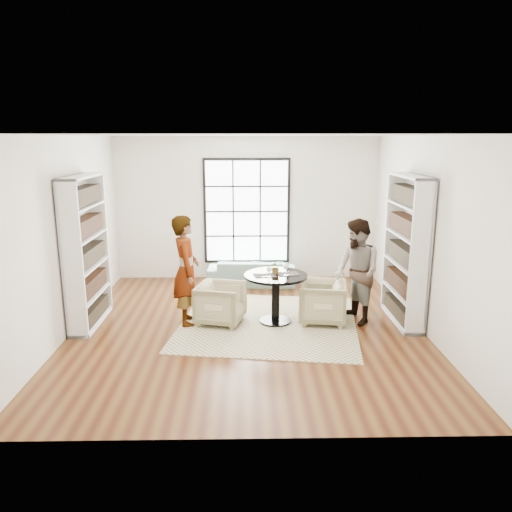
{
  "coord_description": "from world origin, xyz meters",
  "views": [
    {
      "loc": [
        -0.01,
        -7.48,
        2.97
      ],
      "look_at": [
        0.14,
        0.4,
        1.09
      ],
      "focal_mm": 35.0,
      "sensor_mm": 36.0,
      "label": 1
    }
  ],
  "objects_px": {
    "person_left": "(186,270)",
    "person_right": "(357,272)",
    "armchair_left": "(221,303)",
    "wine_glass_right": "(286,267)",
    "wine_glass_left": "(269,270)",
    "armchair_right": "(322,302)",
    "sofa": "(252,272)",
    "flower_centerpiece": "(276,267)",
    "pedestal_table": "(276,288)"
  },
  "relations": [
    {
      "from": "armchair_left",
      "to": "flower_centerpiece",
      "type": "bearing_deg",
      "value": -73.12
    },
    {
      "from": "armchair_left",
      "to": "armchair_right",
      "type": "relative_size",
      "value": 0.97
    },
    {
      "from": "person_left",
      "to": "person_right",
      "type": "bearing_deg",
      "value": -98.74
    },
    {
      "from": "pedestal_table",
      "to": "wine_glass_right",
      "type": "distance_m",
      "value": 0.42
    },
    {
      "from": "pedestal_table",
      "to": "person_left",
      "type": "xyz_separation_m",
      "value": [
        -1.44,
        -0.01,
        0.3
      ]
    },
    {
      "from": "person_left",
      "to": "flower_centerpiece",
      "type": "distance_m",
      "value": 1.44
    },
    {
      "from": "wine_glass_right",
      "to": "flower_centerpiece",
      "type": "bearing_deg",
      "value": 143.86
    },
    {
      "from": "armchair_left",
      "to": "wine_glass_right",
      "type": "distance_m",
      "value": 1.23
    },
    {
      "from": "person_left",
      "to": "person_right",
      "type": "height_order",
      "value": "person_left"
    },
    {
      "from": "person_right",
      "to": "flower_centerpiece",
      "type": "distance_m",
      "value": 1.31
    },
    {
      "from": "armchair_right",
      "to": "person_right",
      "type": "relative_size",
      "value": 0.44
    },
    {
      "from": "pedestal_table",
      "to": "sofa",
      "type": "xyz_separation_m",
      "value": [
        -0.36,
        2.19,
        -0.33
      ]
    },
    {
      "from": "armchair_right",
      "to": "person_right",
      "type": "distance_m",
      "value": 0.75
    },
    {
      "from": "sofa",
      "to": "wine_glass_right",
      "type": "xyz_separation_m",
      "value": [
        0.52,
        -2.27,
        0.71
      ]
    },
    {
      "from": "person_right",
      "to": "wine_glass_right",
      "type": "distance_m",
      "value": 1.16
    },
    {
      "from": "person_left",
      "to": "wine_glass_right",
      "type": "relative_size",
      "value": 8.42
    },
    {
      "from": "armchair_left",
      "to": "person_right",
      "type": "xyz_separation_m",
      "value": [
        2.2,
        0.01,
        0.52
      ]
    },
    {
      "from": "armchair_right",
      "to": "wine_glass_right",
      "type": "distance_m",
      "value": 0.87
    },
    {
      "from": "armchair_left",
      "to": "flower_centerpiece",
      "type": "relative_size",
      "value": 3.36
    },
    {
      "from": "pedestal_table",
      "to": "wine_glass_left",
      "type": "distance_m",
      "value": 0.41
    },
    {
      "from": "person_left",
      "to": "wine_glass_right",
      "type": "xyz_separation_m",
      "value": [
        1.6,
        -0.07,
        0.08
      ]
    },
    {
      "from": "wine_glass_right",
      "to": "pedestal_table",
      "type": "bearing_deg",
      "value": 153.19
    },
    {
      "from": "sofa",
      "to": "person_left",
      "type": "distance_m",
      "value": 2.53
    },
    {
      "from": "pedestal_table",
      "to": "flower_centerpiece",
      "type": "distance_m",
      "value": 0.34
    },
    {
      "from": "pedestal_table",
      "to": "person_right",
      "type": "bearing_deg",
      "value": -0.11
    },
    {
      "from": "armchair_right",
      "to": "wine_glass_left",
      "type": "height_order",
      "value": "wine_glass_left"
    },
    {
      "from": "sofa",
      "to": "person_left",
      "type": "xyz_separation_m",
      "value": [
        -1.08,
        -2.2,
        0.63
      ]
    },
    {
      "from": "armchair_left",
      "to": "wine_glass_right",
      "type": "bearing_deg",
      "value": -79.74
    },
    {
      "from": "pedestal_table",
      "to": "wine_glass_left",
      "type": "bearing_deg",
      "value": -124.75
    },
    {
      "from": "person_left",
      "to": "wine_glass_right",
      "type": "height_order",
      "value": "person_left"
    },
    {
      "from": "armchair_right",
      "to": "flower_centerpiece",
      "type": "distance_m",
      "value": 0.96
    },
    {
      "from": "person_left",
      "to": "person_right",
      "type": "distance_m",
      "value": 2.76
    },
    {
      "from": "sofa",
      "to": "pedestal_table",
      "type": "bearing_deg",
      "value": 102.49
    },
    {
      "from": "armchair_right",
      "to": "flower_centerpiece",
      "type": "height_order",
      "value": "flower_centerpiece"
    },
    {
      "from": "armchair_left",
      "to": "flower_centerpiece",
      "type": "height_order",
      "value": "flower_centerpiece"
    },
    {
      "from": "pedestal_table",
      "to": "wine_glass_right",
      "type": "xyz_separation_m",
      "value": [
        0.16,
        -0.08,
        0.38
      ]
    },
    {
      "from": "armchair_left",
      "to": "wine_glass_right",
      "type": "relative_size",
      "value": 3.47
    },
    {
      "from": "pedestal_table",
      "to": "sofa",
      "type": "relative_size",
      "value": 0.57
    },
    {
      "from": "wine_glass_left",
      "to": "armchair_right",
      "type": "bearing_deg",
      "value": 10.74
    },
    {
      "from": "sofa",
      "to": "wine_glass_left",
      "type": "relative_size",
      "value": 10.01
    },
    {
      "from": "pedestal_table",
      "to": "person_left",
      "type": "relative_size",
      "value": 0.57
    },
    {
      "from": "wine_glass_right",
      "to": "flower_centerpiece",
      "type": "xyz_separation_m",
      "value": [
        -0.16,
        0.11,
        -0.04
      ]
    },
    {
      "from": "person_left",
      "to": "person_right",
      "type": "relative_size",
      "value": 1.04
    },
    {
      "from": "person_right",
      "to": "flower_centerpiece",
      "type": "height_order",
      "value": "person_right"
    },
    {
      "from": "armchair_left",
      "to": "person_left",
      "type": "bearing_deg",
      "value": 104.15
    },
    {
      "from": "armchair_left",
      "to": "wine_glass_left",
      "type": "relative_size",
      "value": 4.12
    },
    {
      "from": "sofa",
      "to": "armchair_left",
      "type": "relative_size",
      "value": 2.43
    },
    {
      "from": "pedestal_table",
      "to": "armchair_right",
      "type": "relative_size",
      "value": 1.35
    },
    {
      "from": "person_left",
      "to": "person_right",
      "type": "xyz_separation_m",
      "value": [
        2.75,
        0.01,
        -0.04
      ]
    },
    {
      "from": "armchair_left",
      "to": "person_right",
      "type": "bearing_deg",
      "value": -75.71
    }
  ]
}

